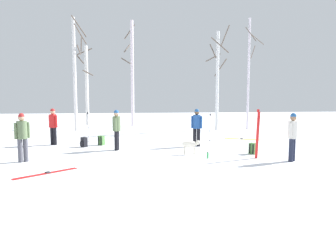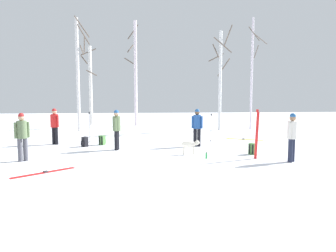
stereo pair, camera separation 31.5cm
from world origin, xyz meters
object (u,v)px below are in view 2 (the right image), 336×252
(backpack_1, at_px, (253,149))
(person_1, at_px, (22,134))
(birch_tree_0, at_px, (78,72))
(birch_tree_4, at_px, (252,73))
(dog, at_px, (190,145))
(birch_tree_1, at_px, (90,84))
(backpack_2, at_px, (85,142))
(person_0, at_px, (197,125))
(water_bottle_0, at_px, (206,156))
(ski_poles_1, at_px, (211,127))
(birch_tree_2, at_px, (135,72))
(person_3, at_px, (117,127))
(person_4, at_px, (55,124))
(birch_tree_3, at_px, (220,78))
(ski_pair_planted_0, at_px, (257,134))
(ski_poles_0, at_px, (90,126))
(person_2, at_px, (292,134))
(backpack_0, at_px, (102,140))
(ski_pair_lying_0, at_px, (244,139))
(ski_pair_lying_1, at_px, (44,173))

(backpack_1, bearing_deg, person_1, -176.55)
(birch_tree_0, distance_m, birch_tree_4, 11.51)
(dog, height_order, birch_tree_1, birch_tree_1)
(backpack_2, distance_m, birch_tree_4, 12.39)
(person_0, xyz_separation_m, dog, (-0.63, -1.89, -0.59))
(birch_tree_0, bearing_deg, water_bottle_0, -56.21)
(ski_poles_1, height_order, birch_tree_2, birch_tree_2)
(person_3, bearing_deg, person_4, 150.11)
(backpack_2, xyz_separation_m, birch_tree_2, (2.17, 9.54, 3.83))
(birch_tree_0, distance_m, birch_tree_3, 9.31)
(backpack_2, bearing_deg, person_1, -118.58)
(ski_pair_planted_0, xyz_separation_m, ski_poles_0, (-6.72, 4.51, -0.10))
(person_2, height_order, water_bottle_0, person_2)
(dog, relative_size, birch_tree_3, 0.13)
(person_3, bearing_deg, person_2, -25.24)
(ski_poles_0, height_order, birch_tree_0, birch_tree_0)
(ski_poles_1, height_order, birch_tree_3, birch_tree_3)
(ski_pair_planted_0, xyz_separation_m, backpack_2, (-6.76, 3.33, -0.69))
(ski_pair_planted_0, bearing_deg, person_4, 153.62)
(birch_tree_2, bearing_deg, person_2, -67.32)
(person_0, xyz_separation_m, ski_poles_0, (-5.06, 1.55, -0.17))
(person_1, height_order, backpack_0, person_1)
(person_0, relative_size, birch_tree_4, 0.23)
(ski_pair_lying_0, bearing_deg, birch_tree_0, 152.60)
(ski_pair_planted_0, distance_m, ski_pair_lying_1, 7.32)
(birch_tree_0, relative_size, birch_tree_4, 0.97)
(backpack_0, height_order, backpack_2, same)
(person_1, distance_m, ski_poles_1, 8.50)
(birch_tree_1, bearing_deg, ski_poles_0, -81.57)
(ski_pair_lying_1, xyz_separation_m, birch_tree_4, (10.40, 11.03, 3.84))
(person_1, height_order, birch_tree_4, birch_tree_4)
(person_2, relative_size, water_bottle_0, 7.20)
(ski_poles_1, relative_size, birch_tree_0, 0.20)
(birch_tree_1, bearing_deg, birch_tree_0, -91.82)
(ski_pair_lying_1, relative_size, water_bottle_0, 6.76)
(person_4, distance_m, ski_pair_lying_1, 5.74)
(backpack_2, height_order, birch_tree_2, birch_tree_2)
(person_2, bearing_deg, birch_tree_0, 131.70)
(person_4, relative_size, backpack_0, 3.90)
(person_3, distance_m, ski_pair_lying_0, 7.02)
(ski_pair_planted_0, bearing_deg, water_bottle_0, 173.46)
(person_3, xyz_separation_m, birch_tree_1, (-2.86, 11.42, 2.19))
(person_4, xyz_separation_m, birch_tree_4, (11.56, 5.49, 2.87))
(ski_pair_planted_0, distance_m, birch_tree_1, 16.14)
(ski_pair_lying_1, bearing_deg, birch_tree_1, 93.66)
(water_bottle_0, relative_size, birch_tree_1, 0.04)
(ski_poles_1, bearing_deg, birch_tree_3, 71.24)
(person_3, height_order, dog, person_3)
(dog, relative_size, ski_pair_lying_1, 0.56)
(person_1, height_order, birch_tree_1, birch_tree_1)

